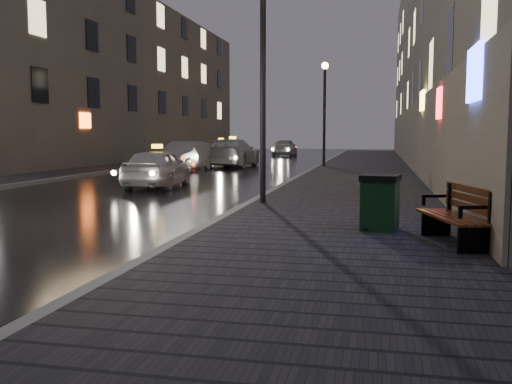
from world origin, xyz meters
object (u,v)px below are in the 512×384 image
taxi_far (221,150)px  car_far (285,148)px  trash_bin (380,202)px  taxi_near (157,168)px  lamp_near (263,63)px  taxi_mid (233,153)px  car_left_mid (185,156)px  bench (459,215)px  lamp_far (325,101)px

taxi_far → car_far: bearing=59.2°
trash_bin → taxi_near: taxi_near is taller
lamp_near → trash_bin: size_ratio=5.48×
taxi_mid → lamp_near: bearing=107.0°
taxi_near → car_left_mid: car_left_mid is taller
lamp_near → car_far: lamp_near is taller
bench → taxi_near: size_ratio=0.47×
lamp_far → taxi_mid: size_ratio=1.01×
lamp_near → bench: bearing=-48.8°
lamp_far → trash_bin: bearing=-81.9°
lamp_far → car_left_mid: lamp_far is taller
lamp_near → taxi_mid: 17.67m
bench → taxi_near: bearing=117.5°
lamp_near → taxi_mid: (-5.05, 16.72, -2.73)m
lamp_far → bench: bearing=-79.1°
car_left_mid → taxi_far: (-1.21, 10.92, -0.03)m
lamp_near → lamp_far: same height
taxi_near → car_left_mid: 8.55m
car_left_mid → taxi_mid: bearing=75.4°
lamp_far → car_left_mid: (-6.47, -3.09, -2.78)m
bench → taxi_mid: (-9.00, 21.22, 0.17)m
lamp_far → taxi_far: size_ratio=1.08×
taxi_near → taxi_far: 19.51m
car_far → trash_bin: bearing=100.6°
taxi_near → car_left_mid: size_ratio=0.90×
bench → taxi_far: (-11.63, 28.33, 0.09)m
lamp_near → taxi_far: 25.19m
lamp_near → bench: (3.95, -4.50, -2.90)m
trash_bin → taxi_mid: size_ratio=0.18×
trash_bin → car_left_mid: (-9.25, 16.39, 0.07)m
car_left_mid → lamp_far: bearing=31.4°
car_left_mid → taxi_mid: taxi_mid is taller
bench → lamp_near: bearing=115.6°
taxi_near → car_far: car_far is taller
trash_bin → car_far: (-7.27, 34.55, 0.07)m
taxi_near → taxi_mid: (-0.49, 12.14, 0.10)m
lamp_far → car_far: size_ratio=1.27×
taxi_near → taxi_mid: 12.15m
car_left_mid → car_far: 18.27m
taxi_mid → bench: bearing=113.1°
lamp_near → lamp_far: bearing=90.0°
bench → taxi_near: 12.44m
lamp_far → bench: lamp_far is taller
trash_bin → car_far: 35.30m
car_far → taxi_far: bearing=64.9°
taxi_mid → car_far: taxi_mid is taller
lamp_near → lamp_far: (0.00, 16.00, 0.00)m
lamp_far → taxi_near: size_ratio=1.36×
bench → taxi_mid: bearing=97.4°
lamp_far → taxi_mid: lamp_far is taller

